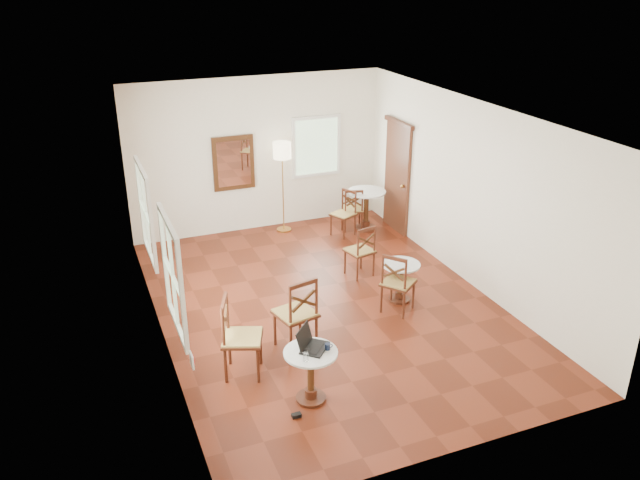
{
  "coord_description": "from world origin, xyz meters",
  "views": [
    {
      "loc": [
        -3.37,
        -8.05,
        4.93
      ],
      "look_at": [
        0.0,
        0.3,
        1.0
      ],
      "focal_mm": 36.01,
      "sensor_mm": 36.0,
      "label": 1
    }
  ],
  "objects_px": {
    "chair_mid_a": "(360,251)",
    "mouse": "(307,350)",
    "chair_near_a": "(296,313)",
    "floor_lamp": "(282,157)",
    "chair_near_b": "(240,337)",
    "water_glass": "(306,357)",
    "chair_back_a": "(353,209)",
    "laptop": "(310,343)",
    "navy_mug": "(328,346)",
    "cafe_table_mid": "(400,278)",
    "chair_back_b": "(344,214)",
    "cafe_table_back": "(366,206)",
    "cafe_table_near": "(311,370)",
    "chair_mid_b": "(398,283)",
    "power_adapter": "(296,415)"
  },
  "relations": [
    {
      "from": "cafe_table_near",
      "to": "floor_lamp",
      "type": "bearing_deg",
      "value": 74.49
    },
    {
      "from": "cafe_table_mid",
      "to": "mouse",
      "type": "bearing_deg",
      "value": -141.38
    },
    {
      "from": "chair_back_b",
      "to": "laptop",
      "type": "bearing_deg",
      "value": -53.7
    },
    {
      "from": "chair_back_a",
      "to": "chair_back_b",
      "type": "bearing_deg",
      "value": 49.83
    },
    {
      "from": "chair_mid_a",
      "to": "chair_mid_b",
      "type": "height_order",
      "value": "chair_mid_b"
    },
    {
      "from": "floor_lamp",
      "to": "laptop",
      "type": "height_order",
      "value": "floor_lamp"
    },
    {
      "from": "chair_near_b",
      "to": "floor_lamp",
      "type": "bearing_deg",
      "value": -4.24
    },
    {
      "from": "water_glass",
      "to": "chair_mid_a",
      "type": "bearing_deg",
      "value": 54.72
    },
    {
      "from": "chair_mid_b",
      "to": "navy_mug",
      "type": "distance_m",
      "value": 2.38
    },
    {
      "from": "cafe_table_mid",
      "to": "cafe_table_back",
      "type": "distance_m",
      "value": 2.97
    },
    {
      "from": "chair_near_b",
      "to": "laptop",
      "type": "xyz_separation_m",
      "value": [
        0.66,
        -0.77,
        0.21
      ]
    },
    {
      "from": "chair_near_b",
      "to": "water_glass",
      "type": "xyz_separation_m",
      "value": [
        0.51,
        -1.01,
        0.2
      ]
    },
    {
      "from": "chair_near_b",
      "to": "chair_mid_a",
      "type": "xyz_separation_m",
      "value": [
        2.63,
        1.99,
        -0.08
      ]
    },
    {
      "from": "chair_mid_b",
      "to": "laptop",
      "type": "bearing_deg",
      "value": 88.44
    },
    {
      "from": "mouse",
      "to": "chair_mid_a",
      "type": "bearing_deg",
      "value": 66.68
    },
    {
      "from": "navy_mug",
      "to": "cafe_table_back",
      "type": "bearing_deg",
      "value": 59.39
    },
    {
      "from": "chair_near_b",
      "to": "floor_lamp",
      "type": "relative_size",
      "value": 0.61
    },
    {
      "from": "cafe_table_mid",
      "to": "chair_near_a",
      "type": "bearing_deg",
      "value": -161.06
    },
    {
      "from": "chair_back_b",
      "to": "laptop",
      "type": "relative_size",
      "value": 1.86
    },
    {
      "from": "chair_mid_b",
      "to": "laptop",
      "type": "xyz_separation_m",
      "value": [
        -1.97,
        -1.45,
        0.27
      ]
    },
    {
      "from": "chair_back_b",
      "to": "cafe_table_near",
      "type": "bearing_deg",
      "value": -53.55
    },
    {
      "from": "power_adapter",
      "to": "cafe_table_near",
      "type": "bearing_deg",
      "value": 41.58
    },
    {
      "from": "floor_lamp",
      "to": "navy_mug",
      "type": "height_order",
      "value": "floor_lamp"
    },
    {
      "from": "laptop",
      "to": "floor_lamp",
      "type": "bearing_deg",
      "value": 26.64
    },
    {
      "from": "floor_lamp",
      "to": "laptop",
      "type": "bearing_deg",
      "value": -105.45
    },
    {
      "from": "cafe_table_mid",
      "to": "mouse",
      "type": "distance_m",
      "value": 2.89
    },
    {
      "from": "chair_near_a",
      "to": "chair_mid_a",
      "type": "relative_size",
      "value": 1.19
    },
    {
      "from": "water_glass",
      "to": "chair_back_b",
      "type": "bearing_deg",
      "value": 61.32
    },
    {
      "from": "cafe_table_mid",
      "to": "chair_near_a",
      "type": "height_order",
      "value": "chair_near_a"
    },
    {
      "from": "chair_mid_a",
      "to": "chair_mid_b",
      "type": "bearing_deg",
      "value": 77.12
    },
    {
      "from": "laptop",
      "to": "mouse",
      "type": "distance_m",
      "value": 0.1
    },
    {
      "from": "chair_back_b",
      "to": "power_adapter",
      "type": "xyz_separation_m",
      "value": [
        -2.74,
        -4.82,
        -0.42
      ]
    },
    {
      "from": "floor_lamp",
      "to": "laptop",
      "type": "relative_size",
      "value": 3.78
    },
    {
      "from": "chair_mid_b",
      "to": "chair_near_a",
      "type": "bearing_deg",
      "value": 64.58
    },
    {
      "from": "chair_mid_a",
      "to": "mouse",
      "type": "bearing_deg",
      "value": 41.44
    },
    {
      "from": "chair_near_b",
      "to": "water_glass",
      "type": "distance_m",
      "value": 1.15
    },
    {
      "from": "chair_back_a",
      "to": "laptop",
      "type": "relative_size",
      "value": 1.84
    },
    {
      "from": "cafe_table_near",
      "to": "chair_back_a",
      "type": "relative_size",
      "value": 0.79
    },
    {
      "from": "floor_lamp",
      "to": "cafe_table_mid",
      "type": "bearing_deg",
      "value": -77.44
    },
    {
      "from": "chair_back_b",
      "to": "floor_lamp",
      "type": "bearing_deg",
      "value": -147.37
    },
    {
      "from": "chair_mid_b",
      "to": "power_adapter",
      "type": "relative_size",
      "value": 8.58
    },
    {
      "from": "chair_near_a",
      "to": "floor_lamp",
      "type": "relative_size",
      "value": 0.61
    },
    {
      "from": "chair_mid_a",
      "to": "mouse",
      "type": "relative_size",
      "value": 9.08
    },
    {
      "from": "chair_near_a",
      "to": "navy_mug",
      "type": "bearing_deg",
      "value": 75.77
    },
    {
      "from": "cafe_table_mid",
      "to": "power_adapter",
      "type": "relative_size",
      "value": 5.6
    },
    {
      "from": "navy_mug",
      "to": "chair_back_a",
      "type": "bearing_deg",
      "value": 62.13
    },
    {
      "from": "cafe_table_mid",
      "to": "chair_back_b",
      "type": "distance_m",
      "value": 2.77
    },
    {
      "from": "chair_back_b",
      "to": "floor_lamp",
      "type": "height_order",
      "value": "floor_lamp"
    },
    {
      "from": "cafe_table_mid",
      "to": "chair_mid_a",
      "type": "distance_m",
      "value": 1.05
    },
    {
      "from": "cafe_table_back",
      "to": "floor_lamp",
      "type": "height_order",
      "value": "floor_lamp"
    }
  ]
}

